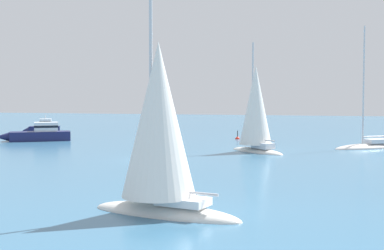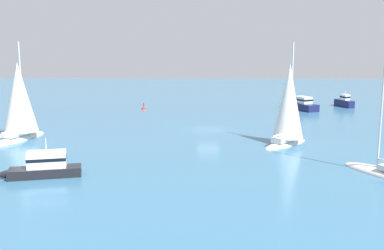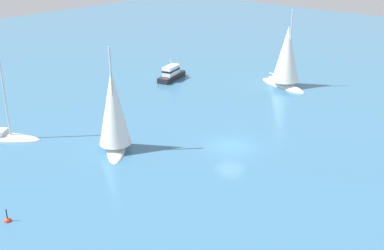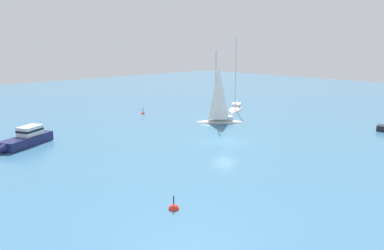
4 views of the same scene
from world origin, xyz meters
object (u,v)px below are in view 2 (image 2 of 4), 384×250
(motor_cruiser_1, at_px, (343,102))
(launch, at_px, (43,166))
(channel_buoy, at_px, (144,109))
(motor_cruiser, at_px, (299,104))
(sloop, at_px, (19,104))
(sailboat, at_px, (288,107))

(motor_cruiser_1, distance_m, launch, 51.70)
(launch, bearing_deg, channel_buoy, -108.40)
(motor_cruiser, bearing_deg, sloop, 97.36)
(motor_cruiser, height_order, launch, launch)
(motor_cruiser_1, height_order, launch, launch)
(sloop, relative_size, motor_cruiser, 1.34)
(sailboat, height_order, launch, sailboat)
(sloop, xyz_separation_m, channel_buoy, (-22.23, 9.61, -3.63))
(motor_cruiser, relative_size, motor_cruiser_1, 1.69)
(sailboat, distance_m, channel_buoy, 29.85)
(sloop, height_order, sailboat, sloop)
(motor_cruiser_1, relative_size, launch, 0.71)
(sailboat, height_order, motor_cruiser_1, sailboat)
(sloop, bearing_deg, launch, -135.82)
(sloop, xyz_separation_m, launch, (13.29, 7.21, -2.85))
(motor_cruiser_1, bearing_deg, channel_buoy, 75.94)
(motor_cruiser_1, bearing_deg, motor_cruiser, 92.66)
(sailboat, xyz_separation_m, motor_cruiser_1, (-27.70, 13.63, -2.94))
(motor_cruiser_1, xyz_separation_m, channel_buoy, (3.81, -31.15, -0.74))
(motor_cruiser, distance_m, motor_cruiser_1, 8.21)
(sloop, distance_m, launch, 15.38)
(motor_cruiser, distance_m, channel_buoy, 23.65)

